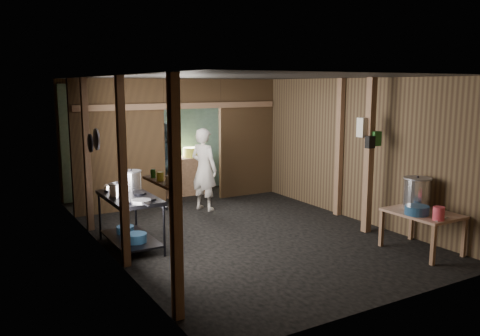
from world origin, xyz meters
TOP-DOWN VIEW (x-y plane):
  - floor at (0.00, 0.00)m, footprint 4.50×7.00m
  - ceiling at (0.00, 0.00)m, footprint 4.50×7.00m
  - wall_back at (0.00, 3.50)m, footprint 4.50×0.00m
  - wall_front at (0.00, -3.50)m, footprint 4.50×0.00m
  - wall_left at (-2.25, 0.00)m, footprint 0.00×7.00m
  - wall_right at (2.25, 0.00)m, footprint 0.00×7.00m
  - partition_left at (-1.32, 2.20)m, footprint 1.85×0.10m
  - partition_right at (1.57, 2.20)m, footprint 1.35×0.10m
  - partition_header at (0.25, 2.20)m, footprint 1.30×0.10m
  - turquoise_panel at (0.00, 3.44)m, footprint 4.40×0.06m
  - back_counter at (0.30, 2.95)m, footprint 1.20×0.50m
  - wall_clock at (0.25, 3.40)m, footprint 0.20×0.03m
  - post_left_a at (-2.18, -2.60)m, footprint 0.10×0.12m
  - post_left_b at (-2.18, -0.80)m, footprint 0.10×0.12m
  - post_left_c at (-2.18, 1.20)m, footprint 0.10×0.12m
  - post_right at (2.18, -0.20)m, footprint 0.10×0.12m
  - post_free at (1.85, -1.30)m, footprint 0.12×0.12m
  - cross_beam at (0.00, 2.15)m, footprint 4.40×0.12m
  - pan_lid_big at (-2.21, 0.40)m, footprint 0.03×0.34m
  - pan_lid_small at (-2.21, 0.80)m, footprint 0.03×0.30m
  - wall_shelf at (-2.15, -2.10)m, footprint 0.14×0.80m
  - jar_white at (-2.15, -2.35)m, footprint 0.07×0.07m
  - jar_yellow at (-2.15, -2.10)m, footprint 0.08×0.08m
  - jar_green at (-2.15, -1.88)m, footprint 0.06×0.06m
  - bag_white at (1.80, -1.22)m, footprint 0.22×0.15m
  - bag_green at (1.92, -1.36)m, footprint 0.16×0.12m
  - bag_black at (1.78, -1.38)m, footprint 0.14×0.10m
  - gas_range at (-1.88, -0.09)m, footprint 0.71×1.39m
  - prep_table at (1.83, -2.46)m, footprint 0.75×1.03m
  - stove_pot_large at (-1.71, 0.32)m, footprint 0.33×0.33m
  - stove_pot_med at (-2.05, -0.06)m, footprint 0.27×0.27m
  - stove_saucepan at (-2.05, 0.41)m, footprint 0.17×0.17m
  - frying_pan at (-1.88, -0.63)m, footprint 0.32×0.52m
  - blue_tub_front at (-1.88, -0.34)m, footprint 0.32×0.32m
  - blue_tub_back at (-1.88, 0.19)m, footprint 0.27×0.27m
  - stock_pot at (1.97, -2.22)m, footprint 0.55×0.55m
  - wash_basin at (1.64, -2.51)m, footprint 0.38×0.38m
  - pink_bucket at (1.66, -2.87)m, footprint 0.20×0.20m
  - knife at (1.72, -2.88)m, footprint 0.30×0.07m
  - yellow_tub at (0.56, 2.95)m, footprint 0.39×0.39m
  - red_cup at (0.04, 2.95)m, footprint 0.13×0.13m
  - cook at (0.14, 1.45)m, footprint 0.60×0.71m
  - worker_back at (-0.17, 2.88)m, footprint 0.90×0.75m

SIDE VIEW (x-z plane):
  - floor at x=0.00m, z-range 0.00..0.00m
  - blue_tub_back at x=-1.88m, z-range 0.16..0.27m
  - blue_tub_front at x=-1.88m, z-range 0.16..0.29m
  - prep_table at x=1.83m, z-range 0.00..0.61m
  - gas_range at x=-1.88m, z-range 0.00..0.82m
  - back_counter at x=0.30m, z-range 0.00..0.85m
  - knife at x=1.72m, z-range 0.61..0.62m
  - wash_basin at x=1.64m, z-range 0.61..0.74m
  - pink_bucket at x=1.66m, z-range 0.61..0.80m
  - cook at x=0.14m, z-range 0.00..1.64m
  - worker_back at x=-0.17m, z-range 0.00..1.66m
  - stock_pot at x=1.97m, z-range 0.59..1.08m
  - frying_pan at x=-1.88m, z-range 0.81..0.88m
  - stove_saucepan at x=-2.05m, z-range 0.82..0.91m
  - stove_pot_med at x=-2.05m, z-range 0.80..1.02m
  - red_cup at x=0.04m, z-range 0.85..1.01m
  - yellow_tub at x=0.56m, z-range 0.85..1.06m
  - stove_pot_large at x=-1.71m, z-range 0.80..1.13m
  - turquoise_panel at x=0.00m, z-range 0.00..2.50m
  - wall_back at x=0.00m, z-range 0.00..2.60m
  - wall_front at x=0.00m, z-range 0.00..2.60m
  - wall_left at x=-2.25m, z-range 0.00..2.60m
  - wall_right at x=2.25m, z-range 0.00..2.60m
  - partition_left at x=-1.32m, z-range 0.00..2.60m
  - partition_right at x=1.57m, z-range 0.00..2.60m
  - post_left_a at x=-2.18m, z-range 0.00..2.60m
  - post_left_b at x=-2.18m, z-range 0.00..2.60m
  - post_left_c at x=-2.18m, z-range 0.00..2.60m
  - post_right at x=2.18m, z-range 0.00..2.60m
  - post_free at x=1.85m, z-range 0.00..2.60m
  - wall_shelf at x=-2.15m, z-range 1.39..1.41m
  - jar_white at x=-2.15m, z-range 1.42..1.52m
  - jar_yellow at x=-2.15m, z-range 1.42..1.52m
  - jar_green at x=-2.15m, z-range 1.42..1.52m
  - pan_lid_small at x=-2.21m, z-range 1.40..1.70m
  - bag_black at x=1.78m, z-range 1.45..1.65m
  - bag_green at x=1.92m, z-range 1.48..1.72m
  - pan_lid_big at x=-2.21m, z-range 1.48..1.82m
  - bag_white at x=1.80m, z-range 1.62..1.94m
  - wall_clock at x=0.25m, z-range 1.80..2.00m
  - cross_beam at x=0.00m, z-range 1.99..2.11m
  - partition_header at x=0.25m, z-range 2.00..2.60m
  - ceiling at x=0.00m, z-range 2.60..2.60m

